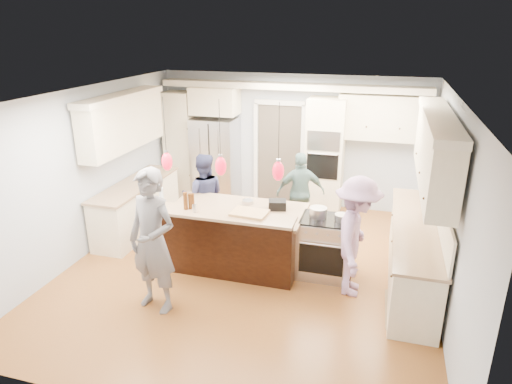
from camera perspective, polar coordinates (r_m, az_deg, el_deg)
ground_plane at (r=7.28m, az=-0.77°, el=-9.45°), size 6.00×6.00×0.00m
room_shell at (r=6.58m, az=-0.85°, el=4.47°), size 5.54×6.04×2.72m
refrigerator at (r=9.72m, az=-5.07°, el=3.95°), size 0.90×0.70×1.80m
oven_column at (r=9.13m, az=8.60°, el=4.37°), size 0.72×0.69×2.30m
back_upper_cabinets at (r=9.39m, az=-0.31°, el=8.30°), size 5.30×0.61×2.54m
right_counter_run at (r=6.87m, az=19.89°, el=-2.82°), size 0.64×3.10×2.51m
left_cabinets at (r=8.48m, az=-15.23°, el=1.98°), size 0.64×2.30×2.51m
kitchen_island at (r=7.18m, az=-2.52°, el=-5.54°), size 2.10×1.46×1.12m
island_range at (r=6.99m, az=8.78°, el=-6.81°), size 0.82×0.71×0.92m
pendant_lights at (r=6.19m, az=-4.43°, el=3.28°), size 1.75×0.15×1.03m
person_bar_end at (r=6.05m, az=-12.79°, el=-6.04°), size 0.80×0.61×1.95m
person_far_left at (r=8.02m, az=-6.58°, el=-0.59°), size 0.91×0.81×1.55m
person_far_right at (r=8.28m, az=5.60°, el=-0.09°), size 0.94×0.62×1.49m
person_range_side at (r=6.44m, az=12.40°, el=-5.51°), size 0.66×1.12×1.72m
floor_rug at (r=6.60m, az=18.75°, el=-14.01°), size 0.68×0.97×0.01m
water_bottle at (r=6.77m, az=-11.73°, el=-0.54°), size 0.07×0.07×0.26m
beer_bottle_a at (r=6.58m, az=-7.94°, el=-1.12°), size 0.06×0.06×0.22m
beer_bottle_b at (r=6.55m, az=-8.81°, el=-1.11°), size 0.07×0.07×0.26m
beer_bottle_c at (r=6.57m, az=-8.22°, el=-1.15°), size 0.07×0.07×0.22m
drink_can at (r=6.45m, az=-7.70°, el=-2.06°), size 0.07×0.07×0.12m
cutting_board at (r=6.34m, az=-0.82°, el=-2.65°), size 0.52×0.38×0.04m
pot_large at (r=6.80m, az=7.79°, el=-2.55°), size 0.26×0.26×0.15m
pot_small at (r=6.73m, az=10.67°, el=-3.17°), size 0.21×0.21×0.10m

